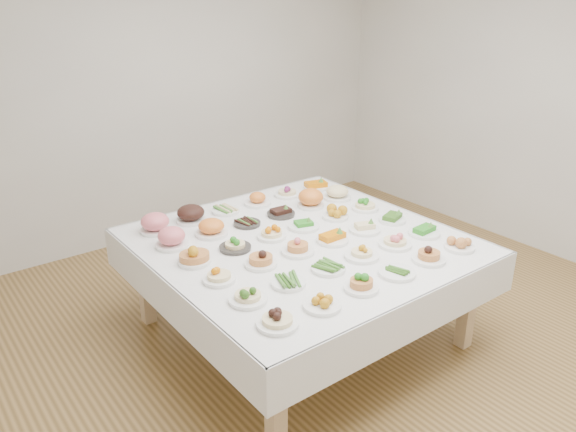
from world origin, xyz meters
TOP-DOWN VIEW (x-y plane):
  - room_envelope at (0.00, 0.00)m, footprint 5.02×5.02m
  - display_table at (-0.22, 0.21)m, footprint 2.02×2.02m
  - dish_0 at (-0.98, -0.54)m, footprint 0.22×0.22m
  - dish_1 at (-0.68, -0.55)m, footprint 0.21×0.21m
  - dish_2 at (-0.37, -0.53)m, footprint 0.20×0.20m
  - dish_3 at (-0.07, -0.53)m, footprint 0.22×0.22m
  - dish_4 at (0.22, -0.53)m, footprint 0.21×0.21m
  - dish_5 at (0.52, -0.54)m, footprint 0.20×0.20m
  - dish_6 at (-0.96, -0.25)m, footprint 0.21×0.21m
  - dish_7 at (-0.67, -0.24)m, footprint 0.22×0.20m
  - dish_8 at (-0.37, -0.24)m, footprint 0.21×0.21m
  - dish_9 at (-0.08, -0.24)m, footprint 0.22×0.22m
  - dish_10 at (0.22, -0.25)m, footprint 0.22×0.22m
  - dish_11 at (0.52, -0.24)m, footprint 0.22×0.22m
  - dish_12 at (-0.97, 0.05)m, footprint 0.19×0.19m
  - dish_13 at (-0.66, 0.06)m, footprint 0.20×0.20m
  - dish_14 at (-0.37, 0.06)m, footprint 0.21×0.21m
  - dish_15 at (-0.07, 0.06)m, footprint 0.22×0.22m
  - dish_16 at (0.23, 0.05)m, footprint 0.22×0.22m
  - dish_17 at (0.52, 0.06)m, footprint 0.20×0.20m
  - dish_18 at (-0.97, 0.35)m, footprint 0.21×0.21m
  - dish_19 at (-0.66, 0.36)m, footprint 0.21×0.21m
  - dish_20 at (-0.36, 0.36)m, footprint 0.20×0.20m
  - dish_21 at (-0.08, 0.36)m, footprint 0.22×0.22m
  - dish_22 at (0.22, 0.36)m, footprint 0.19×0.19m
  - dish_23 at (0.53, 0.35)m, footprint 0.21×0.21m
  - dish_24 at (-0.97, 0.65)m, footprint 0.22×0.22m
  - dish_25 at (-0.67, 0.66)m, footprint 0.23×0.23m
  - dish_26 at (-0.38, 0.65)m, footprint 0.19×0.19m
  - dish_27 at (-0.07, 0.65)m, footprint 0.21×0.21m
  - dish_28 at (0.23, 0.65)m, footprint 0.21×0.21m
  - dish_29 at (0.52, 0.66)m, footprint 0.26×0.26m
  - dish_30 at (-0.96, 0.94)m, footprint 0.24×0.24m
  - dish_31 at (-0.67, 0.96)m, footprint 0.22×0.22m
  - dish_32 at (-0.37, 0.96)m, footprint 0.21×0.21m
  - dish_33 at (-0.08, 0.95)m, footprint 0.21×0.21m
  - dish_34 at (0.23, 0.96)m, footprint 0.21×0.21m
  - dish_35 at (0.53, 0.95)m, footprint 0.21×0.21m

SIDE VIEW (x-z plane):
  - display_table at x=-0.22m, z-range 0.30..1.05m
  - dish_26 at x=-0.38m, z-range 0.74..0.79m
  - dish_3 at x=-0.07m, z-range 0.74..0.79m
  - dish_8 at x=-0.37m, z-range 0.75..0.80m
  - dish_7 at x=-0.67m, z-range 0.75..0.80m
  - dish_32 at x=-0.37m, z-range 0.75..0.80m
  - dish_27 at x=-0.07m, z-range 0.74..0.82m
  - dish_21 at x=-0.08m, z-range 0.74..0.82m
  - dish_1 at x=-0.68m, z-range 0.74..0.83m
  - dish_11 at x=0.52m, z-range 0.74..0.83m
  - dish_17 at x=0.52m, z-range 0.74..0.83m
  - dish_16 at x=0.23m, z-range 0.74..0.84m
  - dish_5 at x=0.52m, z-range 0.74..0.83m
  - dish_35 at x=0.53m, z-range 0.74..0.84m
  - dish_22 at x=0.22m, z-range 0.75..0.84m
  - dish_15 at x=-0.07m, z-range 0.74..0.85m
  - dish_2 at x=-0.37m, z-range 0.74..0.85m
  - dish_9 at x=-0.08m, z-range 0.74..0.85m
  - dish_14 at x=-0.37m, z-range 0.74..0.85m
  - dish_33 at x=-0.08m, z-range 0.74..0.85m
  - dish_12 at x=-0.97m, z-range 0.75..0.85m
  - dish_23 at x=0.53m, z-range 0.74..0.85m
  - dish_13 at x=-0.66m, z-range 0.74..0.86m
  - dish_20 at x=-0.36m, z-range 0.75..0.86m
  - dish_19 at x=-0.66m, z-range 0.75..0.86m
  - dish_0 at x=-0.98m, z-range 0.74..0.86m
  - dish_34 at x=0.23m, z-range 0.75..0.86m
  - dish_4 at x=0.22m, z-range 0.74..0.87m
  - dish_10 at x=0.22m, z-range 0.75..0.87m
  - dish_6 at x=-0.96m, z-range 0.75..0.87m
  - dish_25 at x=-0.67m, z-range 0.75..0.88m
  - dish_28 at x=0.23m, z-range 0.75..0.88m
  - dish_24 at x=-0.97m, z-range 0.75..0.88m
  - dish_18 at x=-0.97m, z-range 0.75..0.88m
  - dish_30 at x=-0.96m, z-range 0.75..0.88m
  - dish_31 at x=-0.67m, z-range 0.75..0.89m
  - dish_29 at x=0.52m, z-range 0.75..0.90m
  - room_envelope at x=0.00m, z-range 0.43..3.24m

